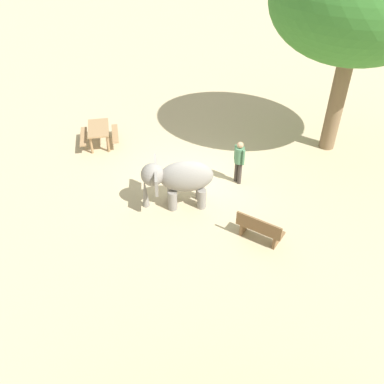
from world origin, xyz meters
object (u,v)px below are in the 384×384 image
at_px(elephant, 179,178).
at_px(person_handler, 239,159).
at_px(picnic_table_near, 99,132).
at_px(wooden_bench, 259,228).

distance_m(elephant, person_handler, 2.36).
distance_m(elephant, picnic_table_near, 5.03).
height_order(wooden_bench, picnic_table_near, wooden_bench).
bearing_deg(picnic_table_near, person_handler, 53.47).
distance_m(wooden_bench, picnic_table_near, 7.89).
xyz_separation_m(elephant, person_handler, (-2.08, -1.11, -0.08)).
height_order(elephant, person_handler, person_handler).
distance_m(elephant, wooden_bench, 2.98).
bearing_deg(wooden_bench, picnic_table_near, 168.45).
xyz_separation_m(person_handler, picnic_table_near, (5.15, -2.85, -0.36)).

